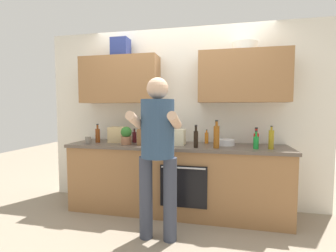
{
  "coord_description": "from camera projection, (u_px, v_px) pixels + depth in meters",
  "views": [
    {
      "loc": [
        0.58,
        -3.11,
        1.38
      ],
      "look_at": [
        -0.08,
        -0.1,
        1.15
      ],
      "focal_mm": 26.1,
      "sensor_mm": 36.0,
      "label": 1
    }
  ],
  "objects": [
    {
      "name": "cup_ceramic",
      "position": [
        149.0,
        140.0,
        3.39
      ],
      "size": [
        0.07,
        0.07,
        0.08
      ],
      "primitive_type": "cylinder",
      "color": "#BF4C47",
      "rests_on": "counter"
    },
    {
      "name": "bottle_juice",
      "position": [
        207.0,
        138.0,
        3.29
      ],
      "size": [
        0.05,
        0.05,
        0.19
      ],
      "color": "orange",
      "rests_on": "counter"
    },
    {
      "name": "potted_herb",
      "position": [
        126.0,
        135.0,
        3.19
      ],
      "size": [
        0.14,
        0.14,
        0.23
      ],
      "color": "#9E6647",
      "rests_on": "counter"
    },
    {
      "name": "grocery_bag_bread",
      "position": [
        118.0,
        135.0,
        3.41
      ],
      "size": [
        0.26,
        0.22,
        0.21
      ],
      "primitive_type": "cube",
      "rotation": [
        0.0,
        0.0,
        0.07
      ],
      "color": "tan",
      "rests_on": "counter"
    },
    {
      "name": "bottle_wine",
      "position": [
        134.0,
        137.0,
        3.37
      ],
      "size": [
        0.06,
        0.06,
        0.19
      ],
      "color": "#471419",
      "rests_on": "counter"
    },
    {
      "name": "bottle_syrup",
      "position": [
        216.0,
        136.0,
        2.89
      ],
      "size": [
        0.07,
        0.07,
        0.33
      ],
      "color": "#8C4C14",
      "rests_on": "counter"
    },
    {
      "name": "knife_block",
      "position": [
        142.0,
        137.0,
        3.15
      ],
      "size": [
        0.1,
        0.14,
        0.27
      ],
      "color": "brown",
      "rests_on": "counter"
    },
    {
      "name": "bottle_soy",
      "position": [
        196.0,
        138.0,
        2.94
      ],
      "size": [
        0.05,
        0.05,
        0.27
      ],
      "color": "black",
      "rests_on": "counter"
    },
    {
      "name": "ground_plane",
      "position": [
        175.0,
        211.0,
        3.25
      ],
      "size": [
        12.0,
        12.0,
        0.0
      ],
      "primitive_type": "plane",
      "color": "gray"
    },
    {
      "name": "counter",
      "position": [
        175.0,
        178.0,
        3.22
      ],
      "size": [
        2.84,
        0.67,
        0.9
      ],
      "color": "olive",
      "rests_on": "ground"
    },
    {
      "name": "mixing_bowl",
      "position": [
        226.0,
        142.0,
        3.13
      ],
      "size": [
        0.23,
        0.23,
        0.08
      ],
      "primitive_type": "cylinder",
      "color": "silver",
      "rests_on": "counter"
    },
    {
      "name": "cup_stoneware",
      "position": [
        88.0,
        140.0,
        3.25
      ],
      "size": [
        0.08,
        0.08,
        0.1
      ],
      "primitive_type": "cylinder",
      "color": "slate",
      "rests_on": "counter"
    },
    {
      "name": "bottle_vinegar",
      "position": [
        98.0,
        135.0,
        3.38
      ],
      "size": [
        0.06,
        0.06,
        0.26
      ],
      "color": "brown",
      "rests_on": "counter"
    },
    {
      "name": "bottle_soda",
      "position": [
        256.0,
        142.0,
        2.85
      ],
      "size": [
        0.06,
        0.06,
        0.22
      ],
      "color": "#198C33",
      "rests_on": "counter"
    },
    {
      "name": "bottle_hotsauce",
      "position": [
        256.0,
        139.0,
        3.11
      ],
      "size": [
        0.07,
        0.07,
        0.23
      ],
      "color": "red",
      "rests_on": "counter"
    },
    {
      "name": "grocery_bag_rice",
      "position": [
        177.0,
        137.0,
        3.16
      ],
      "size": [
        0.21,
        0.18,
        0.2
      ],
      "primitive_type": "cube",
      "rotation": [
        0.0,
        0.0,
        -0.03
      ],
      "color": "beige",
      "rests_on": "counter"
    },
    {
      "name": "back_wall_unit",
      "position": [
        179.0,
        100.0,
        3.41
      ],
      "size": [
        4.0,
        0.38,
        2.5
      ],
      "color": "silver",
      "rests_on": "ground"
    },
    {
      "name": "bottle_oil",
      "position": [
        271.0,
        139.0,
        2.83
      ],
      "size": [
        0.06,
        0.06,
        0.27
      ],
      "color": "olive",
      "rests_on": "counter"
    },
    {
      "name": "person_standing",
      "position": [
        158.0,
        145.0,
        2.5
      ],
      "size": [
        0.49,
        0.45,
        1.68
      ],
      "color": "#383D4C",
      "rests_on": "ground"
    }
  ]
}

